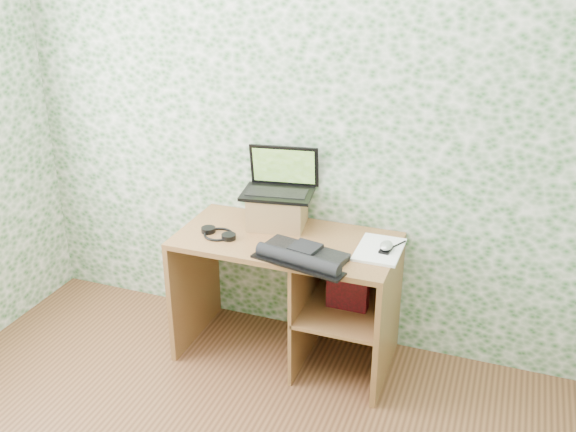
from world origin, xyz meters
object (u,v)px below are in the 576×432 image
at_px(laptop, 280,182).
at_px(notepad, 380,250).
at_px(desk, 301,282).
at_px(keyboard, 302,256).
at_px(riser, 278,210).

bearing_deg(laptop, notepad, -23.36).
bearing_deg(notepad, desk, 179.59).
height_order(laptop, notepad, laptop).
distance_m(laptop, notepad, 0.68).
height_order(keyboard, notepad, keyboard).
relative_size(keyboard, notepad, 1.57).
xyz_separation_m(desk, riser, (-0.18, 0.12, 0.36)).
xyz_separation_m(keyboard, notepad, (0.35, 0.23, -0.02)).
bearing_deg(keyboard, notepad, 45.88).
distance_m(desk, laptop, 0.57).
distance_m(desk, riser, 0.42).
bearing_deg(riser, desk, -32.20).
bearing_deg(notepad, riser, 168.99).
distance_m(desk, keyboard, 0.39).
bearing_deg(riser, laptop, 90.00).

